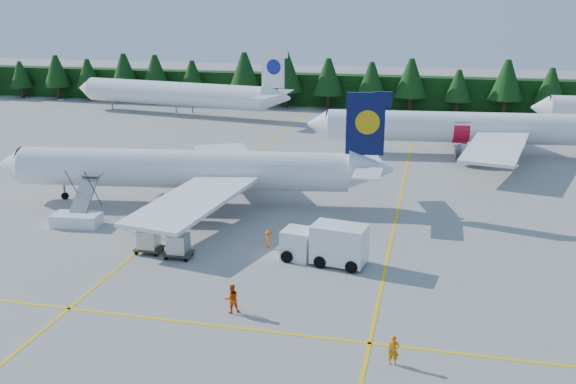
% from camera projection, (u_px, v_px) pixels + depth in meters
% --- Properties ---
extents(ground, '(320.00, 320.00, 0.00)m').
position_uv_depth(ground, '(293.00, 291.00, 45.23)').
color(ground, '#9C9B96').
rests_on(ground, ground).
extents(taxi_stripe_a, '(0.25, 120.00, 0.01)m').
position_uv_depth(taxi_stripe_a, '(204.00, 196.00, 66.90)').
color(taxi_stripe_a, yellow).
rests_on(taxi_stripe_a, ground).
extents(taxi_stripe_b, '(0.25, 120.00, 0.01)m').
position_uv_depth(taxi_stripe_b, '(398.00, 210.00, 62.60)').
color(taxi_stripe_b, yellow).
rests_on(taxi_stripe_b, ground).
extents(taxi_stripe_cross, '(80.00, 0.25, 0.01)m').
position_uv_depth(taxi_stripe_cross, '(273.00, 332.00, 39.63)').
color(taxi_stripe_cross, yellow).
rests_on(taxi_stripe_cross, ground).
extents(treeline_hedge, '(220.00, 4.00, 6.00)m').
position_uv_depth(treeline_hedge, '(388.00, 92.00, 120.88)').
color(treeline_hedge, black).
rests_on(treeline_hedge, ground).
extents(airliner_navy, '(38.89, 31.80, 11.34)m').
position_uv_depth(airliner_navy, '(177.00, 170.00, 64.07)').
color(airliner_navy, white).
rests_on(airliner_navy, ground).
extents(airliner_red, '(40.82, 33.44, 11.88)m').
position_uv_depth(airliner_red, '(455.00, 128.00, 84.06)').
color(airliner_red, white).
rests_on(airliner_red, ground).
extents(airliner_far_left, '(41.58, 10.26, 12.15)m').
position_uv_depth(airliner_far_left, '(168.00, 93.00, 113.82)').
color(airliner_far_left, white).
rests_on(airliner_far_left, ground).
extents(airstairs, '(4.47, 6.06, 3.84)m').
position_uv_depth(airstairs, '(78.00, 216.00, 58.39)').
color(airstairs, white).
rests_on(airstairs, ground).
extents(service_truck, '(6.90, 3.38, 3.19)m').
position_uv_depth(service_truck, '(324.00, 243.00, 49.79)').
color(service_truck, white).
rests_on(service_truck, ground).
extents(uld_pair, '(4.91, 2.13, 1.65)m').
position_uv_depth(uld_pair, '(163.00, 242.00, 51.24)').
color(uld_pair, '#333627').
rests_on(uld_pair, ground).
extents(crew_a, '(0.68, 0.49, 1.77)m').
position_uv_depth(crew_a, '(393.00, 350.00, 35.90)').
color(crew_a, '#D66C04').
rests_on(crew_a, ground).
extents(crew_b, '(1.21, 1.14, 1.97)m').
position_uv_depth(crew_b, '(232.00, 299.00, 41.88)').
color(crew_b, '#DF4704').
rests_on(crew_b, ground).
extents(crew_c, '(0.58, 0.73, 1.55)m').
position_uv_depth(crew_c, '(269.00, 239.00, 52.83)').
color(crew_c, '#F75905').
rests_on(crew_c, ground).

